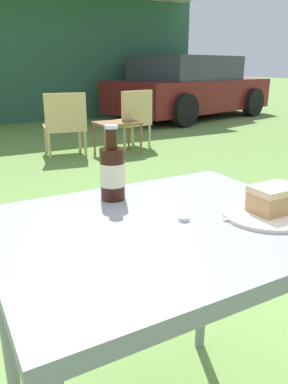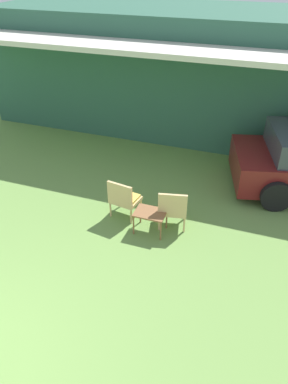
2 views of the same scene
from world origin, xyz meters
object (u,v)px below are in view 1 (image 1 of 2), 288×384
(parked_car, at_px, (189,88))
(cola_bottle_near, at_px, (112,172))
(wicker_chair_plain, at_px, (132,117))
(garden_side_table, at_px, (117,126))
(wicker_chair_cushioned, at_px, (65,122))
(patio_table, at_px, (163,252))
(cake_on_plate, at_px, (270,205))

(parked_car, xyz_separation_m, cola_bottle_near, (-4.69, -6.22, 0.19))
(wicker_chair_plain, relative_size, garden_side_table, 1.42)
(garden_side_table, bearing_deg, wicker_chair_cushioned, 156.90)
(wicker_chair_cushioned, bearing_deg, parked_car, -138.13)
(wicker_chair_cushioned, xyz_separation_m, patio_table, (-0.99, -4.06, 0.24))
(cake_on_plate, distance_m, cola_bottle_near, 0.44)
(wicker_chair_plain, relative_size, cake_on_plate, 3.67)
(parked_car, distance_m, patio_table, 7.94)
(patio_table, bearing_deg, wicker_chair_plain, 64.04)
(garden_side_table, relative_size, cola_bottle_near, 2.62)
(wicker_chair_cushioned, relative_size, garden_side_table, 1.42)
(wicker_chair_plain, bearing_deg, cola_bottle_near, 49.93)
(wicker_chair_cushioned, relative_size, cola_bottle_near, 3.73)
(wicker_chair_cushioned, bearing_deg, cola_bottle_near, 83.76)
(wicker_chair_cushioned, relative_size, patio_table, 0.98)
(cola_bottle_near, bearing_deg, garden_side_table, 65.09)
(parked_car, relative_size, garden_side_table, 7.46)
(wicker_chair_plain, height_order, cake_on_plate, cake_on_plate)
(parked_car, height_order, cake_on_plate, parked_car)
(patio_table, bearing_deg, cola_bottle_near, 99.92)
(cake_on_plate, bearing_deg, wicker_chair_plain, 67.67)
(parked_car, distance_m, cola_bottle_near, 7.79)
(wicker_chair_cushioned, relative_size, cake_on_plate, 3.67)
(cola_bottle_near, bearing_deg, patio_table, -80.08)
(garden_side_table, distance_m, cake_on_plate, 4.13)
(wicker_chair_cushioned, xyz_separation_m, cake_on_plate, (-0.72, -4.15, 0.35))
(garden_side_table, xyz_separation_m, cake_on_plate, (-1.35, -3.89, 0.41))
(parked_car, bearing_deg, wicker_chair_cushioned, -161.46)
(patio_table, distance_m, cake_on_plate, 0.31)
(patio_table, relative_size, cake_on_plate, 3.74)
(garden_side_table, xyz_separation_m, cola_bottle_near, (-1.66, -3.57, 0.46))
(cake_on_plate, bearing_deg, cola_bottle_near, 134.22)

